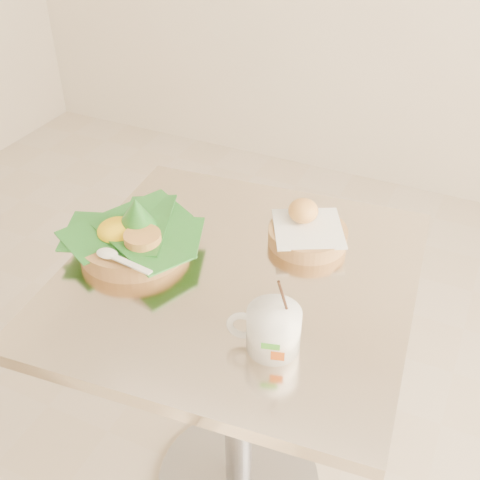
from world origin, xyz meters
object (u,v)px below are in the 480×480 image
at_px(rice_basket, 133,235).
at_px(bread_basket, 307,231).
at_px(cafe_table, 238,349).
at_px(coffee_mug, 272,329).

relative_size(rice_basket, bread_basket, 1.48).
xyz_separation_m(cafe_table, rice_basket, (-0.24, -0.02, 0.26)).
xyz_separation_m(cafe_table, bread_basket, (0.09, 0.17, 0.25)).
height_order(bread_basket, coffee_mug, coffee_mug).
height_order(cafe_table, coffee_mug, coffee_mug).
xyz_separation_m(rice_basket, bread_basket, (0.32, 0.19, -0.01)).
distance_m(rice_basket, bread_basket, 0.37).
bearing_deg(rice_basket, coffee_mug, -20.01).
bearing_deg(bread_basket, rice_basket, -149.84).
bearing_deg(coffee_mug, rice_basket, 159.99).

